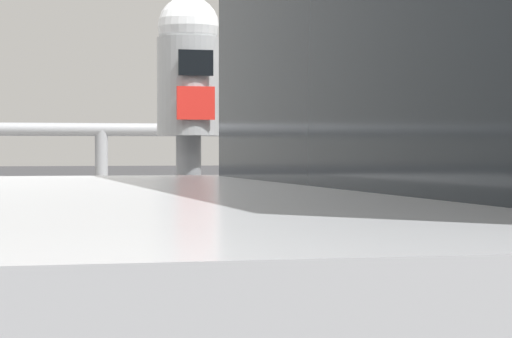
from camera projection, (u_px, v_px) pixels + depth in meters
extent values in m
cylinder|color=slate|center=(189.00, 331.00, 3.23)|extent=(0.07, 0.07, 1.09)
cylinder|color=#939699|center=(188.00, 87.00, 3.22)|extent=(0.17, 0.17, 0.27)
sphere|color=silver|center=(188.00, 27.00, 3.22)|extent=(0.17, 0.17, 0.17)
cube|color=black|center=(196.00, 63.00, 3.13)|extent=(0.10, 0.01, 0.07)
cube|color=red|center=(196.00, 103.00, 3.13)|extent=(0.10, 0.01, 0.09)
cube|color=beige|center=(399.00, 112.00, 3.53)|extent=(0.49, 0.33, 0.64)
cylinder|color=beige|center=(466.00, 108.00, 3.67)|extent=(0.09, 0.09, 0.60)
cylinder|color=beige|center=(365.00, 64.00, 3.23)|extent=(0.22, 0.49, 0.50)
cylinder|color=gray|center=(101.00, 130.00, 5.36)|extent=(24.00, 0.06, 0.06)
cylinder|color=gray|center=(102.00, 241.00, 5.37)|extent=(24.00, 0.05, 0.05)
cylinder|color=gray|center=(102.00, 253.00, 5.37)|extent=(0.06, 0.06, 1.14)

